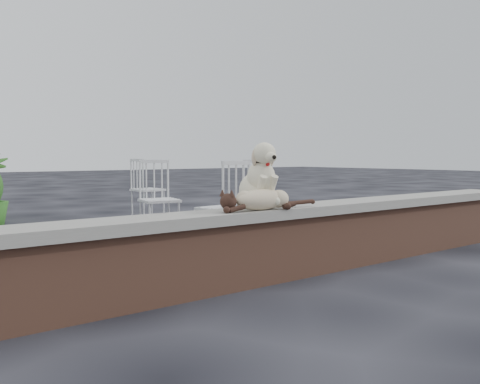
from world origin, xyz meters
TOP-DOWN VIEW (x-y plane):
  - ground at (0.00, 0.00)m, footprint 60.00×60.00m
  - brick_wall at (0.00, 0.00)m, footprint 6.00×0.30m
  - capstone at (0.00, 0.00)m, footprint 6.20×0.40m
  - dog at (-0.46, 0.05)m, footprint 0.41×0.50m
  - cat at (-0.54, -0.10)m, footprint 1.08×0.41m
  - chair_c at (0.05, 1.19)m, footprint 0.63×0.63m
  - chair_b at (0.02, 2.45)m, footprint 0.66×0.66m
  - chair_d at (1.12, 1.94)m, footprint 0.79×0.79m
  - chair_e at (0.86, 4.30)m, footprint 0.59×0.59m

SIDE VIEW (x-z plane):
  - ground at x=0.00m, z-range 0.00..0.00m
  - brick_wall at x=0.00m, z-range 0.00..0.50m
  - chair_c at x=0.05m, z-range 0.00..0.94m
  - chair_b at x=0.02m, z-range 0.00..0.94m
  - chair_d at x=1.12m, z-range 0.00..0.94m
  - chair_e at x=0.86m, z-range 0.00..0.94m
  - capstone at x=0.00m, z-range 0.50..0.58m
  - cat at x=-0.54m, z-range 0.58..0.76m
  - dog at x=-0.46m, z-range 0.58..1.10m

